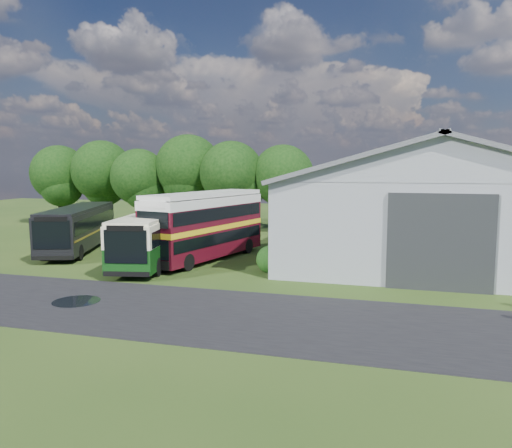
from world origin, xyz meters
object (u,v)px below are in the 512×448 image
(storage_shed, at_px, (429,196))
(bus_dark_single, at_px, (78,227))
(bus_green_single, at_px, (156,236))
(bus_maroon_double, at_px, (205,226))

(storage_shed, xyz_separation_m, bus_dark_single, (-25.37, -6.40, -2.42))
(storage_shed, bearing_deg, bus_green_single, -152.52)
(bus_green_single, xyz_separation_m, bus_maroon_double, (2.80, 1.76, 0.54))
(bus_green_single, height_order, bus_dark_single, bus_green_single)
(bus_maroon_double, distance_m, bus_dark_single, 10.77)
(storage_shed, distance_m, bus_maroon_double, 16.48)
(bus_green_single, relative_size, bus_dark_single, 1.01)
(storage_shed, relative_size, bus_green_single, 2.02)
(bus_dark_single, bearing_deg, bus_green_single, -38.54)
(storage_shed, height_order, bus_maroon_double, storage_shed)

